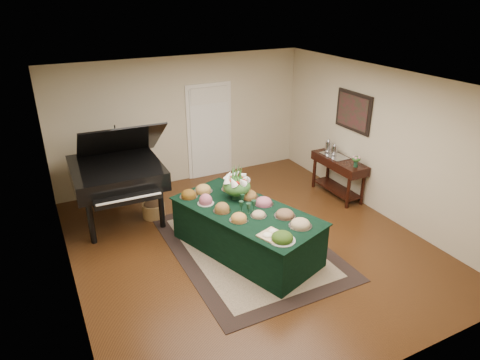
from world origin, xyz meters
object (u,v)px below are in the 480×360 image
floral_centerpiece (237,183)px  mahogany_sideboard (339,167)px  buffet_table (246,231)px  grand_piano (117,172)px

floral_centerpiece → mahogany_sideboard: bearing=12.2°
buffet_table → grand_piano: bearing=127.6°
buffet_table → grand_piano: (-1.55, 2.01, 0.56)m
floral_centerpiece → grand_piano: bearing=135.4°
buffet_table → mahogany_sideboard: bearing=20.6°
floral_centerpiece → grand_piano: 2.25m
buffet_table → grand_piano: size_ratio=1.42×
buffet_table → mahogany_sideboard: mahogany_sideboard is taller
grand_piano → floral_centerpiece: bearing=-44.6°
grand_piano → mahogany_sideboard: bearing=-13.7°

